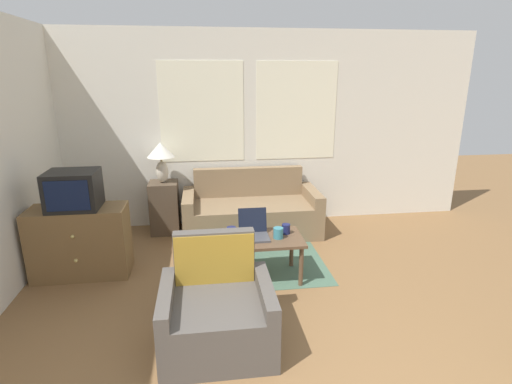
{
  "coord_description": "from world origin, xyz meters",
  "views": [
    {
      "loc": [
        -0.72,
        -1.33,
        2.05
      ],
      "look_at": [
        -0.14,
        2.97,
        0.75
      ],
      "focal_mm": 28.0,
      "sensor_mm": 36.0,
      "label": 1
    }
  ],
  "objects_px": {
    "couch": "(251,213)",
    "television": "(73,190)",
    "table_lamp": "(161,155)",
    "coffee_table": "(262,243)",
    "cup_white": "(286,229)",
    "cup_yellow": "(231,231)",
    "laptop": "(254,231)",
    "armchair": "(217,314)",
    "cup_navy": "(279,233)"
  },
  "relations": [
    {
      "from": "table_lamp",
      "to": "coffee_table",
      "type": "xyz_separation_m",
      "value": [
        1.09,
        -1.42,
        -0.66
      ]
    },
    {
      "from": "cup_navy",
      "to": "armchair",
      "type": "bearing_deg",
      "value": -124.98
    },
    {
      "from": "table_lamp",
      "to": "cup_white",
      "type": "bearing_deg",
      "value": -44.91
    },
    {
      "from": "couch",
      "to": "coffee_table",
      "type": "height_order",
      "value": "couch"
    },
    {
      "from": "television",
      "to": "table_lamp",
      "type": "distance_m",
      "value": 1.34
    },
    {
      "from": "cup_yellow",
      "to": "cup_white",
      "type": "height_order",
      "value": "cup_white"
    },
    {
      "from": "television",
      "to": "laptop",
      "type": "distance_m",
      "value": 1.85
    },
    {
      "from": "table_lamp",
      "to": "cup_navy",
      "type": "relative_size",
      "value": 4.74
    },
    {
      "from": "table_lamp",
      "to": "cup_navy",
      "type": "xyz_separation_m",
      "value": [
        1.25,
        -1.45,
        -0.54
      ]
    },
    {
      "from": "television",
      "to": "cup_white",
      "type": "distance_m",
      "value": 2.17
    },
    {
      "from": "couch",
      "to": "table_lamp",
      "type": "height_order",
      "value": "table_lamp"
    },
    {
      "from": "armchair",
      "to": "television",
      "type": "bearing_deg",
      "value": 135.92
    },
    {
      "from": "coffee_table",
      "to": "cup_navy",
      "type": "distance_m",
      "value": 0.2
    },
    {
      "from": "table_lamp",
      "to": "laptop",
      "type": "distance_m",
      "value": 1.79
    },
    {
      "from": "couch",
      "to": "television",
      "type": "bearing_deg",
      "value": -153.28
    },
    {
      "from": "table_lamp",
      "to": "cup_navy",
      "type": "distance_m",
      "value": 1.99
    },
    {
      "from": "couch",
      "to": "table_lamp",
      "type": "relative_size",
      "value": 3.38
    },
    {
      "from": "laptop",
      "to": "cup_yellow",
      "type": "relative_size",
      "value": 3.32
    },
    {
      "from": "table_lamp",
      "to": "cup_navy",
      "type": "height_order",
      "value": "table_lamp"
    },
    {
      "from": "table_lamp",
      "to": "coffee_table",
      "type": "height_order",
      "value": "table_lamp"
    },
    {
      "from": "table_lamp",
      "to": "cup_yellow",
      "type": "bearing_deg",
      "value": -59.26
    },
    {
      "from": "coffee_table",
      "to": "cup_white",
      "type": "xyz_separation_m",
      "value": [
        0.26,
        0.07,
        0.11
      ]
    },
    {
      "from": "television",
      "to": "coffee_table",
      "type": "bearing_deg",
      "value": -10.0
    },
    {
      "from": "couch",
      "to": "cup_yellow",
      "type": "xyz_separation_m",
      "value": [
        -0.35,
        -1.19,
        0.24
      ]
    },
    {
      "from": "couch",
      "to": "cup_yellow",
      "type": "height_order",
      "value": "couch"
    },
    {
      "from": "table_lamp",
      "to": "coffee_table",
      "type": "bearing_deg",
      "value": -52.49
    },
    {
      "from": "cup_yellow",
      "to": "cup_white",
      "type": "distance_m",
      "value": 0.56
    },
    {
      "from": "couch",
      "to": "armchair",
      "type": "distance_m",
      "value": 2.33
    },
    {
      "from": "laptop",
      "to": "coffee_table",
      "type": "bearing_deg",
      "value": -29.93
    },
    {
      "from": "coffee_table",
      "to": "cup_yellow",
      "type": "distance_m",
      "value": 0.33
    },
    {
      "from": "television",
      "to": "coffee_table",
      "type": "xyz_separation_m",
      "value": [
        1.85,
        -0.33,
        -0.54
      ]
    },
    {
      "from": "television",
      "to": "cup_white",
      "type": "xyz_separation_m",
      "value": [
        2.12,
        -0.26,
        -0.43
      ]
    },
    {
      "from": "television",
      "to": "table_lamp",
      "type": "relative_size",
      "value": 0.94
    },
    {
      "from": "table_lamp",
      "to": "laptop",
      "type": "relative_size",
      "value": 1.63
    },
    {
      "from": "coffee_table",
      "to": "cup_navy",
      "type": "xyz_separation_m",
      "value": [
        0.17,
        -0.03,
        0.11
      ]
    },
    {
      "from": "couch",
      "to": "table_lamp",
      "type": "distance_m",
      "value": 1.39
    },
    {
      "from": "cup_navy",
      "to": "laptop",
      "type": "bearing_deg",
      "value": 161.96
    },
    {
      "from": "laptop",
      "to": "cup_navy",
      "type": "distance_m",
      "value": 0.26
    },
    {
      "from": "coffee_table",
      "to": "cup_yellow",
      "type": "relative_size",
      "value": 8.54
    },
    {
      "from": "laptop",
      "to": "cup_navy",
      "type": "bearing_deg",
      "value": -18.04
    },
    {
      "from": "couch",
      "to": "armchair",
      "type": "bearing_deg",
      "value": -103.5
    },
    {
      "from": "television",
      "to": "table_lamp",
      "type": "xyz_separation_m",
      "value": [
        0.76,
        1.09,
        0.12
      ]
    },
    {
      "from": "couch",
      "to": "cup_white",
      "type": "height_order",
      "value": "couch"
    },
    {
      "from": "armchair",
      "to": "television",
      "type": "xyz_separation_m",
      "value": [
        -1.35,
        1.31,
        0.67
      ]
    },
    {
      "from": "armchair",
      "to": "television",
      "type": "height_order",
      "value": "television"
    },
    {
      "from": "coffee_table",
      "to": "cup_white",
      "type": "height_order",
      "value": "cup_white"
    },
    {
      "from": "armchair",
      "to": "cup_navy",
      "type": "xyz_separation_m",
      "value": [
        0.66,
        0.95,
        0.25
      ]
    },
    {
      "from": "cup_navy",
      "to": "cup_yellow",
      "type": "height_order",
      "value": "cup_navy"
    },
    {
      "from": "couch",
      "to": "cup_navy",
      "type": "bearing_deg",
      "value": -84.78
    },
    {
      "from": "cup_navy",
      "to": "cup_yellow",
      "type": "bearing_deg",
      "value": 164.62
    }
  ]
}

